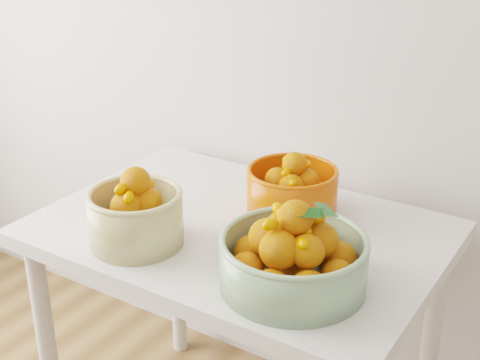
# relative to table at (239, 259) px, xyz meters

# --- Properties ---
(table) EXTENTS (1.00, 0.70, 0.75)m
(table) POSITION_rel_table_xyz_m (0.00, 0.00, 0.00)
(table) COLOR silver
(table) RESTS_ON ground
(bowl_cream) EXTENTS (0.28, 0.28, 0.19)m
(bowl_cream) POSITION_rel_table_xyz_m (-0.16, -0.20, 0.17)
(bowl_cream) COLOR tan
(bowl_cream) RESTS_ON table
(bowl_green) EXTENTS (0.36, 0.36, 0.20)m
(bowl_green) POSITION_rel_table_xyz_m (0.24, -0.17, 0.17)
(bowl_green) COLOR #82A378
(bowl_green) RESTS_ON table
(bowl_orange) EXTENTS (0.29, 0.29, 0.17)m
(bowl_orange) POSITION_rel_table_xyz_m (0.07, 0.14, 0.16)
(bowl_orange) COLOR #DE4207
(bowl_orange) RESTS_ON table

